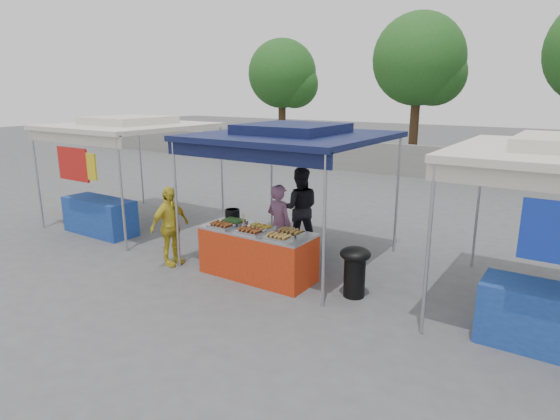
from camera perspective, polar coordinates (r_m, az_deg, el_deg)
The scene contains 22 objects.
ground_plane at distance 8.33m, azimuth -2.31°, elevation -7.87°, with size 80.00×80.00×0.00m, color #515153.
back_wall at distance 18.00m, azimuth 18.78°, elevation 5.42°, with size 40.00×0.25×1.20m, color slate.
main_canopy at distance 8.55m, azimuth 1.39°, elevation 9.11°, with size 3.20×3.20×2.57m.
neighbor_stall_left at distance 11.43m, azimuth -19.29°, elevation 5.75°, with size 3.20×3.20×2.57m.
tree_0 at distance 23.22m, azimuth 0.64°, elevation 15.95°, with size 3.34×3.24×5.58m.
tree_1 at distance 19.84m, azimuth 16.98°, elevation 16.73°, with size 3.61×3.57×6.13m.
vendor_table at distance 8.11m, azimuth -2.76°, elevation -5.30°, with size 2.00×0.80×0.85m.
food_tray_fl at distance 8.15m, azimuth -7.20°, elevation -1.91°, with size 0.42×0.30×0.07m.
food_tray_fm at distance 7.77m, azimuth -3.60°, elevation -2.63°, with size 0.42×0.30×0.07m.
food_tray_fr at distance 7.45m, azimuth -0.20°, elevation -3.35°, with size 0.42×0.30×0.07m.
food_tray_bl at distance 8.38m, azimuth -5.66°, elevation -1.40°, with size 0.42×0.30×0.07m.
food_tray_bm at distance 8.03m, azimuth -2.32°, elevation -2.04°, with size 0.42×0.30×0.07m.
food_tray_br at distance 7.71m, azimuth 1.27°, elevation -2.73°, with size 0.42×0.30×0.07m.
cooking_pot at distance 8.75m, azimuth -5.82°, elevation -0.43°, with size 0.27×0.27×0.16m, color black.
skewer_cup at distance 7.98m, azimuth -4.44°, elevation -2.10°, with size 0.07×0.07×0.09m, color #AAAAB1.
wok_burner at distance 7.42m, azimuth 9.11°, elevation -6.90°, with size 0.49×0.49×0.82m.
crate_left at distance 8.91m, azimuth -1.83°, elevation -5.39°, with size 0.48×0.33×0.29m, color navy.
crate_right at distance 8.51m, azimuth 0.27°, elevation -6.36°, with size 0.46×0.32×0.28m, color navy.
crate_stacked at distance 8.42m, azimuth 0.27°, elevation -4.62°, with size 0.45×0.31×0.27m, color navy.
vendor_woman at distance 8.55m, azimuth -0.09°, elevation -1.86°, with size 0.56×0.36×1.52m, color #7C4F70.
helper_man at distance 9.51m, azimuth 2.38°, elevation 0.24°, with size 0.81×0.63×1.67m, color black.
customer_person at distance 8.81m, azimuth -13.27°, elevation -1.95°, with size 0.86×0.36×1.47m, color gold.
Camera 1 is at (4.55, -6.23, 3.14)m, focal length 30.00 mm.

